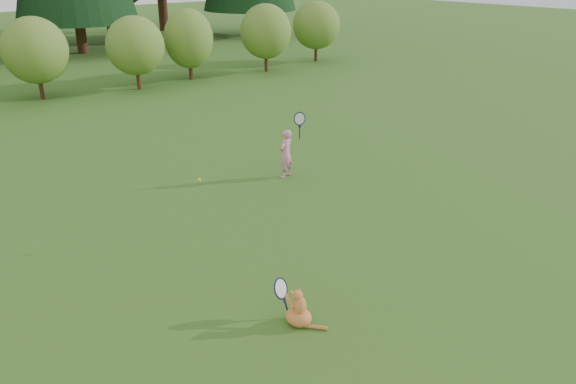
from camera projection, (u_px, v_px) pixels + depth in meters
ground at (310, 249)px, 9.18m from camera, size 100.00×100.00×0.00m
shrub_row at (37, 60)px, 17.84m from camera, size 28.00×3.00×2.80m
child at (286, 152)px, 12.00m from camera, size 0.61×0.40×1.59m
cat at (298, 306)px, 7.21m from camera, size 0.44×0.76×0.70m
tennis_ball at (199, 180)px, 9.19m from camera, size 0.06×0.06×0.06m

